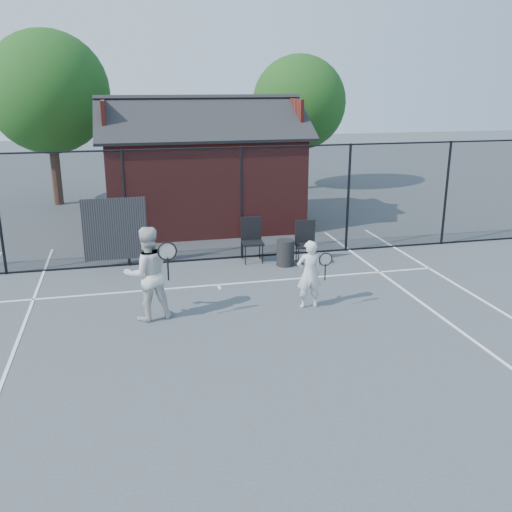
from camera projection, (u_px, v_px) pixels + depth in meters
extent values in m
plane|color=#464D50|center=(245.00, 339.00, 10.62)|extent=(80.00, 80.00, 0.00)
cube|color=white|center=(218.00, 285.00, 13.41)|extent=(11.00, 0.06, 0.01)
cube|color=white|center=(506.00, 364.00, 9.66)|extent=(0.06, 18.00, 0.01)
cube|color=white|center=(219.00, 287.00, 13.28)|extent=(0.06, 0.30, 0.01)
cylinder|color=black|center=(126.00, 209.00, 14.40)|extent=(0.07, 0.07, 3.00)
cylinder|color=black|center=(242.00, 204.00, 15.05)|extent=(0.07, 0.07, 3.00)
cylinder|color=black|center=(348.00, 198.00, 15.71)|extent=(0.07, 0.07, 3.00)
cylinder|color=black|center=(446.00, 194.00, 16.36)|extent=(0.07, 0.07, 3.00)
cylinder|color=black|center=(203.00, 148.00, 14.40)|extent=(22.00, 0.04, 0.04)
cylinder|color=black|center=(206.00, 259.00, 15.27)|extent=(22.00, 0.04, 0.04)
cube|color=black|center=(204.00, 205.00, 14.84)|extent=(22.00, 3.00, 0.01)
cube|color=black|center=(115.00, 229.00, 14.46)|extent=(1.60, 0.04, 1.60)
cube|color=maroon|center=(202.00, 180.00, 18.67)|extent=(6.00, 4.00, 3.00)
cube|color=black|center=(205.00, 118.00, 17.14)|extent=(6.50, 2.36, 1.32)
cube|color=black|center=(196.00, 114.00, 19.00)|extent=(6.50, 2.36, 1.32)
cube|color=maroon|center=(104.00, 117.00, 17.43)|extent=(0.10, 2.80, 1.06)
cube|color=maroon|center=(289.00, 115.00, 18.71)|extent=(0.10, 2.80, 1.06)
cylinder|color=#311C13|center=(56.00, 172.00, 21.84)|extent=(0.36, 0.36, 2.52)
sphere|color=#204814|center=(48.00, 92.00, 20.97)|extent=(4.48, 4.48, 4.48)
cylinder|color=#311C13|center=(298.00, 164.00, 24.99)|extent=(0.36, 0.36, 2.23)
sphere|color=#204814|center=(299.00, 102.00, 24.22)|extent=(3.97, 3.97, 3.97)
imported|color=silver|center=(309.00, 274.00, 11.92)|extent=(0.54, 0.37, 1.46)
torus|color=black|center=(326.00, 259.00, 11.58)|extent=(0.29, 0.02, 0.29)
cylinder|color=black|center=(325.00, 272.00, 11.66)|extent=(0.03, 0.03, 0.35)
imported|color=silver|center=(147.00, 274.00, 11.27)|extent=(1.06, 0.90, 1.91)
torus|color=black|center=(167.00, 251.00, 10.84)|extent=(0.37, 0.03, 0.37)
cylinder|color=black|center=(168.00, 269.00, 10.94)|extent=(0.04, 0.04, 0.46)
cube|color=black|center=(253.00, 241.00, 15.00)|extent=(0.58, 0.60, 1.14)
cube|color=black|center=(306.00, 244.00, 14.83)|extent=(0.61, 0.63, 1.10)
cylinder|color=black|center=(285.00, 253.00, 14.77)|extent=(0.51, 0.51, 0.67)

